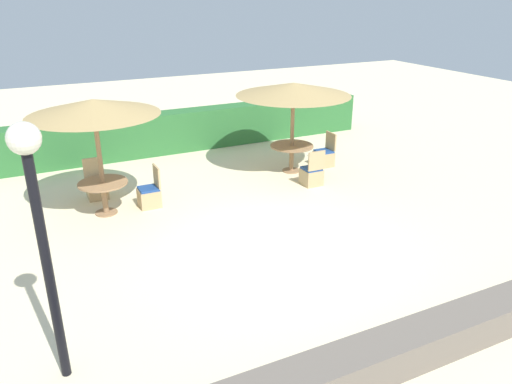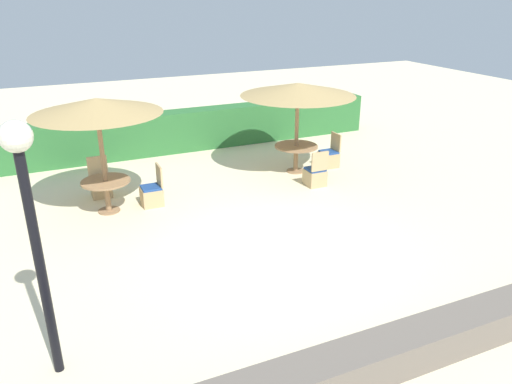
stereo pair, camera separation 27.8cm
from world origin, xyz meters
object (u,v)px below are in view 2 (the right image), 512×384
lamp_post (28,204)px  parasol_back_right (298,90)px  round_table_back_left (106,187)px  patio_chair_back_left_east (152,194)px  parasol_back_left (96,106)px  patio_chair_back_left_north (101,185)px  round_table_back_right (296,151)px  patio_chair_back_right_east (329,157)px  patio_chair_back_right_south (315,175)px

lamp_post → parasol_back_right: lamp_post is taller
round_table_back_left → patio_chair_back_left_east: size_ratio=1.14×
parasol_back_left → patio_chair_back_left_north: parasol_back_left is taller
round_table_back_right → round_table_back_left: round_table_back_left is taller
parasol_back_right → patio_chair_back_right_east: (1.04, -0.02, -1.95)m
round_table_back_right → patio_chair_back_right_south: 1.15m
patio_chair_back_right_east → round_table_back_left: (-6.06, -0.57, 0.31)m
patio_chair_back_right_south → parasol_back_left: bearing=174.2°
lamp_post → parasol_back_left: (1.39, 4.82, 0.01)m
patio_chair_back_right_east → parasol_back_right: bearing=89.0°
parasol_back_left → patio_chair_back_right_south: bearing=-5.8°
patio_chair_back_right_south → patio_chair_back_left_north: 5.22m
round_table_back_right → patio_chair_back_right_east: 1.09m
patio_chair_back_right_south → parasol_back_left: 5.43m
round_table_back_right → parasol_back_left: parasol_back_left is taller
round_table_back_right → patio_chair_back_right_south: size_ratio=1.23×
lamp_post → patio_chair_back_left_north: size_ratio=3.57×
parasol_back_right → parasol_back_left: parasol_back_left is taller
lamp_post → patio_chair_back_left_north: lamp_post is taller
lamp_post → patio_chair_back_right_south: size_ratio=3.57×
parasol_back_right → round_table_back_left: (-5.02, -0.59, -1.64)m
round_table_back_right → parasol_back_right: bearing=180.0°
round_table_back_right → patio_chair_back_left_north: patio_chair_back_left_north is taller
parasol_back_left → round_table_back_left: 1.78m
round_table_back_left → patio_chair_back_right_east: bearing=5.4°
lamp_post → round_table_back_left: (1.39, 4.82, -1.78)m
parasol_back_left → patio_chair_back_left_north: 2.32m
patio_chair_back_left_north → patio_chair_back_left_east: size_ratio=1.00×
parasol_back_right → parasol_back_left: (-5.02, -0.59, 0.15)m
patio_chair_back_right_east → patio_chair_back_left_east: 5.12m
patio_chair_back_right_east → lamp_post: bearing=125.9°
patio_chair_back_right_east → parasol_back_left: size_ratio=0.34×
parasol_back_left → round_table_back_left: (0.00, 0.00, -1.78)m
parasol_back_left → round_table_back_left: size_ratio=2.56×
round_table_back_left → patio_chair_back_right_south: bearing=-5.8°
patio_chair_back_right_south → patio_chair_back_left_east: bearing=173.3°
parasol_back_right → patio_chair_back_left_north: 5.42m
parasol_back_right → round_table_back_left: parasol_back_right is taller
parasol_back_left → round_table_back_left: parasol_back_left is taller
lamp_post → patio_chair_back_right_east: bearing=35.9°
round_table_back_right → round_table_back_left: 5.06m
round_table_back_right → patio_chair_back_left_east: patio_chair_back_left_east is taller
lamp_post → parasol_back_right: size_ratio=1.12×
parasol_back_right → round_table_back_right: size_ratio=2.58×
patio_chair_back_right_east → round_table_back_left: patio_chair_back_right_east is taller
parasol_back_left → patio_chair_back_left_north: size_ratio=2.90×
patio_chair_back_right_south → parasol_back_left: (-4.98, 0.51, 2.10)m
lamp_post → parasol_back_left: 5.02m
patio_chair_back_left_east → round_table_back_left: bearing=87.7°
patio_chair_back_left_north → parasol_back_right: bearing=175.4°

